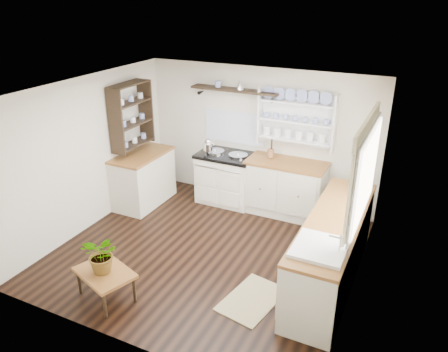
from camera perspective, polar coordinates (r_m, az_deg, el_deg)
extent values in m
cube|color=black|center=(6.29, -2.17, -9.83)|extent=(4.00, 3.80, 0.01)
cube|color=beige|center=(7.36, 4.62, 5.19)|extent=(4.00, 0.02, 2.30)
cube|color=beige|center=(5.20, 17.60, -4.05)|extent=(0.02, 3.80, 2.30)
cube|color=beige|center=(6.85, -17.32, 2.74)|extent=(0.02, 3.80, 2.30)
cube|color=white|center=(5.38, -2.55, 11.08)|extent=(4.00, 3.80, 0.01)
cube|color=white|center=(5.19, 17.91, 0.16)|extent=(0.04, 1.40, 1.00)
cube|color=white|center=(5.19, 17.69, 0.20)|extent=(0.02, 1.50, 1.10)
cube|color=beige|center=(5.01, 18.28, 6.34)|extent=(0.04, 1.55, 0.18)
cube|color=white|center=(7.51, 0.32, -0.41)|extent=(0.93, 0.61, 0.82)
cube|color=black|center=(7.34, 0.33, 2.70)|extent=(0.97, 0.65, 0.05)
cylinder|color=silver|center=(7.41, -1.17, 3.25)|extent=(0.32, 0.32, 0.03)
cylinder|color=silver|center=(7.24, 1.87, 2.74)|extent=(0.32, 0.32, 0.03)
cylinder|color=silver|center=(7.10, -0.86, 0.92)|extent=(0.84, 0.02, 0.02)
cube|color=beige|center=(7.17, 8.02, -1.58)|extent=(1.25, 0.60, 0.88)
cube|color=brown|center=(7.00, 8.22, 1.68)|extent=(1.27, 0.63, 0.04)
cube|color=beige|center=(5.67, 13.88, -9.44)|extent=(0.60, 2.40, 0.88)
cube|color=brown|center=(5.44, 14.32, -5.55)|extent=(0.62, 2.43, 0.04)
cube|color=white|center=(4.85, 12.28, -10.34)|extent=(0.55, 0.60, 0.28)
cylinder|color=silver|center=(4.71, 14.87, -8.81)|extent=(0.02, 0.02, 0.22)
cube|color=beige|center=(7.56, -10.48, -0.39)|extent=(0.60, 1.10, 0.88)
cube|color=brown|center=(7.40, -10.73, 2.73)|extent=(0.62, 1.13, 0.04)
cube|color=white|center=(7.03, 9.64, 7.45)|extent=(1.20, 0.03, 0.90)
cube|color=white|center=(6.94, 9.42, 7.27)|extent=(1.20, 0.22, 0.02)
cylinder|color=navy|center=(6.88, 9.60, 9.45)|extent=(0.20, 0.02, 0.20)
cube|color=black|center=(7.19, 1.40, 11.18)|extent=(1.50, 0.24, 0.04)
cone|color=black|center=(7.55, -2.96, 10.92)|extent=(0.06, 0.20, 0.06)
cone|color=black|center=(7.04, 6.53, 9.86)|extent=(0.06, 0.20, 0.06)
cube|color=black|center=(7.28, -12.03, 7.83)|extent=(0.28, 0.80, 1.05)
cylinder|color=brown|center=(7.13, 6.10, 3.00)|extent=(0.11, 0.11, 0.13)
cube|color=brown|center=(5.46, -15.31, -12.10)|extent=(0.82, 0.70, 0.04)
cylinder|color=black|center=(5.72, -18.38, -13.01)|extent=(0.04, 0.04, 0.33)
cylinder|color=black|center=(5.85, -14.93, -11.59)|extent=(0.04, 0.04, 0.33)
cylinder|color=black|center=(5.29, -15.30, -15.97)|extent=(0.04, 0.04, 0.33)
cylinder|color=black|center=(5.43, -11.64, -14.33)|extent=(0.04, 0.04, 0.33)
imported|color=#3F7233|center=(5.32, -15.61, -9.84)|extent=(0.46, 0.41, 0.47)
cube|color=olive|center=(5.45, 3.68, -15.78)|extent=(0.69, 0.93, 0.02)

